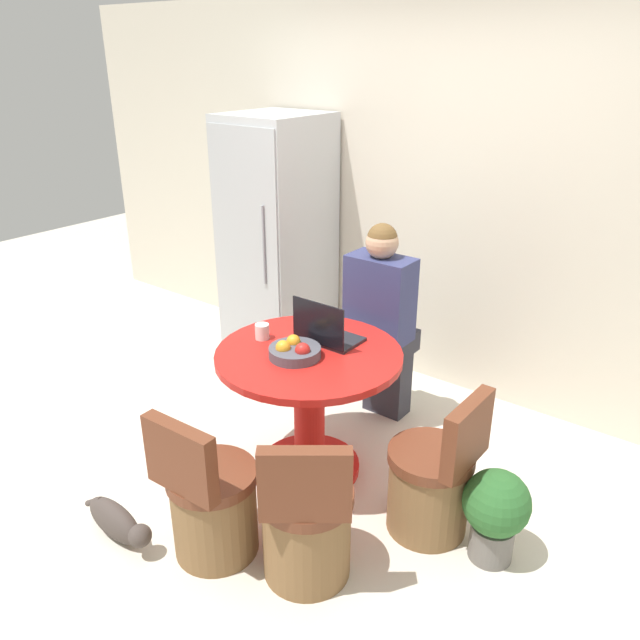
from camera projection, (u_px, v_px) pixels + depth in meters
ground_plane at (294, 481)px, 3.52m from camera, size 12.00×12.00×0.00m
wall_back at (443, 203)px, 4.16m from camera, size 7.00×0.06×2.60m
refrigerator at (277, 242)px, 4.65m from camera, size 0.64×0.71×1.84m
dining_table at (309, 395)px, 3.43m from camera, size 1.00×1.00×0.76m
chair_right_side at (432, 484)px, 3.07m from camera, size 0.43×0.43×0.79m
chair_near_camera at (211, 505)px, 2.93m from camera, size 0.43×0.43×0.79m
chair_near_right_corner at (306, 526)px, 2.80m from camera, size 0.49×0.49×0.79m
person_seated at (383, 317)px, 3.86m from camera, size 0.40×0.37×1.32m
laptop at (326, 333)px, 3.41m from camera, size 0.34×0.23×0.26m
fruit_bowl at (294, 351)px, 3.25m from camera, size 0.27×0.27×0.10m
coffee_cup at (262, 331)px, 3.45m from camera, size 0.08×0.08×0.09m
cat at (117, 522)px, 3.08m from camera, size 0.54×0.15×0.19m
potted_plant at (495, 511)px, 2.89m from camera, size 0.32×0.32×0.48m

